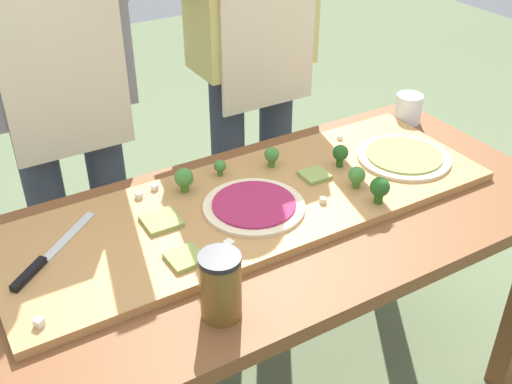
{
  "coord_description": "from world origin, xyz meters",
  "views": [
    {
      "loc": [
        -0.71,
        -1.09,
        1.66
      ],
      "look_at": [
        -0.05,
        0.02,
        0.82
      ],
      "focal_mm": 43.3,
      "sensor_mm": 36.0,
      "label": 1
    }
  ],
  "objects_px": {
    "cheese_crumble_a": "(139,195)",
    "cheese_crumble_b": "(39,322)",
    "pizza_whole_pesto_green": "(404,156)",
    "broccoli_floret_front_mid": "(220,166)",
    "pizza_whole_beet_magenta": "(254,206)",
    "broccoli_floret_back_left": "(340,154)",
    "broccoli_floret_center_left": "(184,178)",
    "broccoli_floret_front_left": "(357,176)",
    "chefs_knife": "(44,259)",
    "pizza_slice_near_left": "(314,175)",
    "cheese_crumble_c": "(155,187)",
    "cheese_crumble_e": "(340,137)",
    "cheese_crumble_d": "(229,245)",
    "pizza_slice_near_right": "(185,258)",
    "prep_table": "(276,249)",
    "pizza_slice_center": "(161,221)",
    "cook_left": "(57,75)",
    "flour_cup": "(408,110)",
    "broccoli_floret_back_right": "(272,155)",
    "sauce_jar": "(221,286)",
    "cook_right": "(253,36)",
    "broccoli_floret_back_mid": "(380,188)"
  },
  "relations": [
    {
      "from": "cheese_crumble_a",
      "to": "cheese_crumble_b",
      "type": "bearing_deg",
      "value": -135.68
    },
    {
      "from": "pizza_whole_pesto_green",
      "to": "broccoli_floret_front_mid",
      "type": "relative_size",
      "value": 5.72
    },
    {
      "from": "pizza_whole_beet_magenta",
      "to": "broccoli_floret_back_left",
      "type": "height_order",
      "value": "broccoli_floret_back_left"
    },
    {
      "from": "cheese_crumble_a",
      "to": "cheese_crumble_b",
      "type": "relative_size",
      "value": 0.91
    },
    {
      "from": "broccoli_floret_center_left",
      "to": "broccoli_floret_front_left",
      "type": "bearing_deg",
      "value": -28.12
    },
    {
      "from": "chefs_knife",
      "to": "broccoli_floret_front_left",
      "type": "height_order",
      "value": "broccoli_floret_front_left"
    },
    {
      "from": "pizza_slice_near_left",
      "to": "broccoli_floret_front_mid",
      "type": "xyz_separation_m",
      "value": [
        -0.22,
        0.14,
        0.02
      ]
    },
    {
      "from": "cheese_crumble_c",
      "to": "cheese_crumble_b",
      "type": "bearing_deg",
      "value": -138.24
    },
    {
      "from": "cheese_crumble_e",
      "to": "cheese_crumble_d",
      "type": "bearing_deg",
      "value": -151.24
    },
    {
      "from": "cheese_crumble_d",
      "to": "cheese_crumble_e",
      "type": "relative_size",
      "value": 1.63
    },
    {
      "from": "cheese_crumble_b",
      "to": "chefs_knife",
      "type": "bearing_deg",
      "value": 72.91
    },
    {
      "from": "cheese_crumble_b",
      "to": "pizza_slice_near_right",
      "type": "bearing_deg",
      "value": 6.66
    },
    {
      "from": "prep_table",
      "to": "pizza_slice_center",
      "type": "distance_m",
      "value": 0.33
    },
    {
      "from": "pizza_slice_near_left",
      "to": "cheese_crumble_e",
      "type": "relative_size",
      "value": 5.63
    },
    {
      "from": "prep_table",
      "to": "broccoli_floret_front_left",
      "type": "relative_size",
      "value": 25.34
    },
    {
      "from": "pizza_slice_near_left",
      "to": "cheese_crumble_c",
      "type": "bearing_deg",
      "value": 157.66
    },
    {
      "from": "cheese_crumble_a",
      "to": "cook_left",
      "type": "bearing_deg",
      "value": 100.32
    },
    {
      "from": "cheese_crumble_b",
      "to": "cheese_crumble_c",
      "type": "relative_size",
      "value": 1.18
    },
    {
      "from": "flour_cup",
      "to": "cheese_crumble_c",
      "type": "bearing_deg",
      "value": 179.84
    },
    {
      "from": "broccoli_floret_front_left",
      "to": "flour_cup",
      "type": "xyz_separation_m",
      "value": [
        0.42,
        0.26,
        -0.02
      ]
    },
    {
      "from": "broccoli_floret_back_right",
      "to": "broccoli_floret_front_mid",
      "type": "bearing_deg",
      "value": 168.05
    },
    {
      "from": "cheese_crumble_b",
      "to": "sauce_jar",
      "type": "height_order",
      "value": "sauce_jar"
    },
    {
      "from": "pizza_whole_beet_magenta",
      "to": "prep_table",
      "type": "bearing_deg",
      "value": -29.92
    },
    {
      "from": "pizza_whole_beet_magenta",
      "to": "cheese_crumble_c",
      "type": "bearing_deg",
      "value": 130.89
    },
    {
      "from": "cook_right",
      "to": "broccoli_floret_back_right",
      "type": "bearing_deg",
      "value": -113.97
    },
    {
      "from": "broccoli_floret_front_mid",
      "to": "broccoli_floret_back_left",
      "type": "bearing_deg",
      "value": -22.35
    },
    {
      "from": "cheese_crumble_c",
      "to": "flour_cup",
      "type": "bearing_deg",
      "value": -0.16
    },
    {
      "from": "broccoli_floret_center_left",
      "to": "cheese_crumble_c",
      "type": "bearing_deg",
      "value": 144.22
    },
    {
      "from": "cheese_crumble_c",
      "to": "cook_left",
      "type": "relative_size",
      "value": 0.01
    },
    {
      "from": "broccoli_floret_back_right",
      "to": "broccoli_floret_front_left",
      "type": "height_order",
      "value": "same"
    },
    {
      "from": "pizza_whole_pesto_green",
      "to": "pizza_whole_beet_magenta",
      "type": "distance_m",
      "value": 0.5
    },
    {
      "from": "broccoli_floret_back_left",
      "to": "broccoli_floret_back_mid",
      "type": "height_order",
      "value": "broccoli_floret_back_mid"
    },
    {
      "from": "pizza_whole_pesto_green",
      "to": "broccoli_floret_front_mid",
      "type": "height_order",
      "value": "broccoli_floret_front_mid"
    },
    {
      "from": "pizza_whole_beet_magenta",
      "to": "broccoli_floret_center_left",
      "type": "relative_size",
      "value": 3.88
    },
    {
      "from": "broccoli_floret_front_left",
      "to": "cheese_crumble_c",
      "type": "relative_size",
      "value": 4.05
    },
    {
      "from": "chefs_knife",
      "to": "broccoli_floret_center_left",
      "type": "height_order",
      "value": "broccoli_floret_center_left"
    },
    {
      "from": "cheese_crumble_b",
      "to": "cook_right",
      "type": "distance_m",
      "value": 1.19
    },
    {
      "from": "pizza_whole_pesto_green",
      "to": "broccoli_floret_back_right",
      "type": "relative_size",
      "value": 4.48
    },
    {
      "from": "cook_right",
      "to": "flour_cup",
      "type": "bearing_deg",
      "value": -44.7
    },
    {
      "from": "broccoli_floret_center_left",
      "to": "cook_left",
      "type": "height_order",
      "value": "cook_left"
    },
    {
      "from": "pizza_slice_near_right",
      "to": "broccoli_floret_back_right",
      "type": "bearing_deg",
      "value": 33.4
    },
    {
      "from": "chefs_knife",
      "to": "cheese_crumble_d",
      "type": "height_order",
      "value": "cheese_crumble_d"
    },
    {
      "from": "pizza_whole_beet_magenta",
      "to": "cheese_crumble_d",
      "type": "height_order",
      "value": "cheese_crumble_d"
    },
    {
      "from": "chefs_knife",
      "to": "broccoli_floret_back_mid",
      "type": "xyz_separation_m",
      "value": [
        0.81,
        -0.2,
        0.04
      ]
    },
    {
      "from": "cheese_crumble_d",
      "to": "cook_left",
      "type": "distance_m",
      "value": 0.75
    },
    {
      "from": "cheese_crumble_e",
      "to": "broccoli_floret_center_left",
      "type": "bearing_deg",
      "value": -177.36
    },
    {
      "from": "cheese_crumble_e",
      "to": "cook_left",
      "type": "relative_size",
      "value": 0.01
    },
    {
      "from": "pizza_slice_near_left",
      "to": "broccoli_floret_back_right",
      "type": "height_order",
      "value": "broccoli_floret_back_right"
    },
    {
      "from": "cheese_crumble_c",
      "to": "cook_right",
      "type": "distance_m",
      "value": 0.67
    },
    {
      "from": "cook_right",
      "to": "cheese_crumble_d",
      "type": "bearing_deg",
      "value": -124.36
    }
  ]
}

